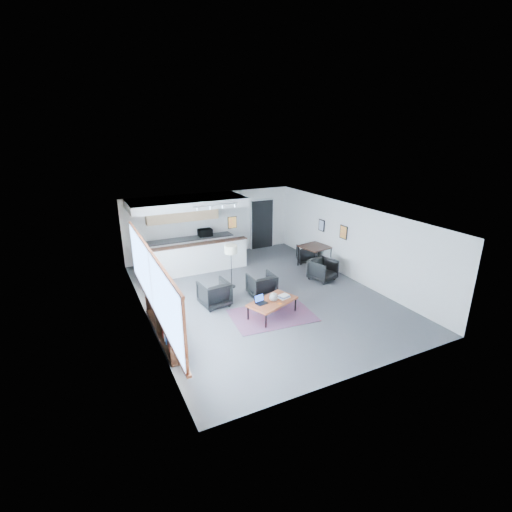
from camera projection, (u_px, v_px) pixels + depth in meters
name	position (u px, v px, depth m)	size (l,w,h in m)	color
room	(261.00, 257.00, 11.32)	(7.02, 9.02, 2.62)	#4B4B4E
window	(152.00, 282.00, 9.06)	(0.10, 5.95, 1.66)	#8CBFFF
console	(163.00, 324.00, 9.37)	(0.35, 3.00, 0.80)	#321B11
kitchenette	(188.00, 230.00, 13.94)	(4.20, 1.96, 2.60)	white
doorway	(262.00, 224.00, 16.10)	(1.10, 0.12, 2.15)	black
track_light	(216.00, 206.00, 12.54)	(1.60, 0.07, 0.15)	silver
wall_art_lower	(344.00, 232.00, 13.03)	(0.03, 0.38, 0.48)	black
wall_art_upper	(322.00, 225.00, 14.14)	(0.03, 0.34, 0.44)	black
kilim_rug	(272.00, 315.00, 10.49)	(2.42, 1.77, 0.01)	#562E45
coffee_table	(272.00, 302.00, 10.35)	(1.59, 1.22, 0.46)	brown
laptop	(260.00, 301.00, 10.20)	(0.36, 0.31, 0.22)	black
ceramic_pot	(274.00, 297.00, 10.28)	(0.25, 0.25, 0.25)	gray
book_stack	(284.00, 296.00, 10.50)	(0.37, 0.32, 0.10)	silver
coaster	(280.00, 304.00, 10.17)	(0.13, 0.13, 0.01)	#E5590C
armchair_left	(214.00, 292.00, 10.97)	(0.81, 0.76, 0.84)	black
armchair_right	(262.00, 284.00, 11.60)	(0.77, 0.73, 0.80)	black
floor_lamp	(231.00, 251.00, 11.96)	(0.54, 0.54, 1.46)	black
dining_table	(315.00, 248.00, 13.94)	(1.12, 1.12, 0.82)	#321B11
dining_chair_near	(323.00, 271.00, 12.83)	(0.68, 0.63, 0.70)	black
dining_chair_far	(306.00, 255.00, 14.54)	(0.60, 0.56, 0.62)	black
microwave	(205.00, 232.00, 14.74)	(0.54, 0.30, 0.36)	black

